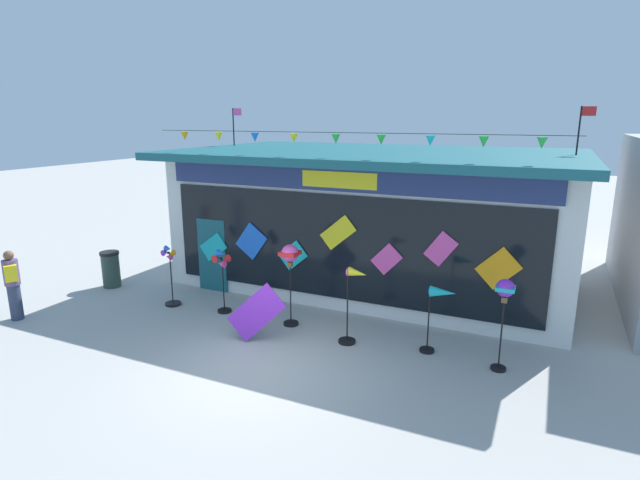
# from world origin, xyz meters

# --- Properties ---
(ground_plane) EXTENTS (80.00, 80.00, 0.00)m
(ground_plane) POSITION_xyz_m (0.00, 0.00, 0.00)
(ground_plane) COLOR #ADAAA5
(kite_shop_building) EXTENTS (10.79, 6.80, 4.95)m
(kite_shop_building) POSITION_xyz_m (0.24, 6.29, 1.91)
(kite_shop_building) COLOR silver
(kite_shop_building) RESTS_ON ground_plane
(wind_spinner_far_left) EXTENTS (0.40, 0.40, 1.57)m
(wind_spinner_far_left) POSITION_xyz_m (-3.76, 1.93, 0.85)
(wind_spinner_far_left) COLOR black
(wind_spinner_far_left) RESTS_ON ground_plane
(wind_spinner_left) EXTENTS (0.44, 0.34, 1.59)m
(wind_spinner_left) POSITION_xyz_m (-2.29, 2.08, 1.09)
(wind_spinner_left) COLOR black
(wind_spinner_left) RESTS_ON ground_plane
(wind_spinner_center_left) EXTENTS (0.40, 0.40, 1.91)m
(wind_spinner_center_left) POSITION_xyz_m (-0.43, 2.11, 1.55)
(wind_spinner_center_left) COLOR black
(wind_spinner_center_left) RESTS_ON ground_plane
(wind_spinner_center_right) EXTENTS (0.63, 0.37, 1.67)m
(wind_spinner_center_right) POSITION_xyz_m (1.23, 1.77, 1.05)
(wind_spinner_center_right) COLOR black
(wind_spinner_center_right) RESTS_ON ground_plane
(wind_spinner_right) EXTENTS (0.66, 0.30, 1.43)m
(wind_spinner_right) POSITION_xyz_m (2.94, 2.07, 1.08)
(wind_spinner_right) COLOR black
(wind_spinner_right) RESTS_ON ground_plane
(wind_spinner_far_right) EXTENTS (0.34, 0.34, 1.80)m
(wind_spinner_far_right) POSITION_xyz_m (4.16, 1.88, 1.46)
(wind_spinner_far_right) COLOR black
(wind_spinner_far_right) RESTS_ON ground_plane
(person_mid_plaza) EXTENTS (0.48, 0.43, 1.68)m
(person_mid_plaza) POSITION_xyz_m (-6.46, -0.35, 0.89)
(person_mid_plaza) COLOR #333D56
(person_mid_plaza) RESTS_ON ground_plane
(trash_bin) EXTENTS (0.52, 0.52, 1.02)m
(trash_bin) POSITION_xyz_m (-6.30, 2.36, 0.51)
(trash_bin) COLOR #2D4238
(trash_bin) RESTS_ON ground_plane
(display_kite_on_ground) EXTENTS (1.27, 0.40, 1.27)m
(display_kite_on_ground) POSITION_xyz_m (-0.69, 1.06, 0.63)
(display_kite_on_ground) COLOR purple
(display_kite_on_ground) RESTS_ON ground_plane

